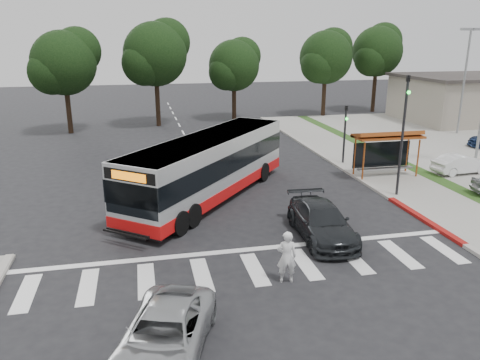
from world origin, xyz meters
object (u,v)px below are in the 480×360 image
object	(u,v)px
pedestrian	(287,257)
dark_sedan	(321,222)
transit_bus	(209,168)
silver_suv_south	(164,336)

from	to	relation	value
pedestrian	dark_sedan	distance (m)	4.28
transit_bus	dark_sedan	distance (m)	7.40
silver_suv_south	dark_sedan	bearing A→B (deg)	61.75
dark_sedan	transit_bus	bearing A→B (deg)	124.82
dark_sedan	silver_suv_south	xyz separation A→B (m)	(-7.12, -6.60, -0.07)
transit_bus	dark_sedan	xyz separation A→B (m)	(3.90, -6.21, -0.94)
transit_bus	pedestrian	xyz separation A→B (m)	(1.25, -9.57, -0.71)
dark_sedan	silver_suv_south	size ratio (longest dim) A/B	1.06
pedestrian	silver_suv_south	bearing A→B (deg)	45.37
dark_sedan	silver_suv_south	bearing A→B (deg)	-134.45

